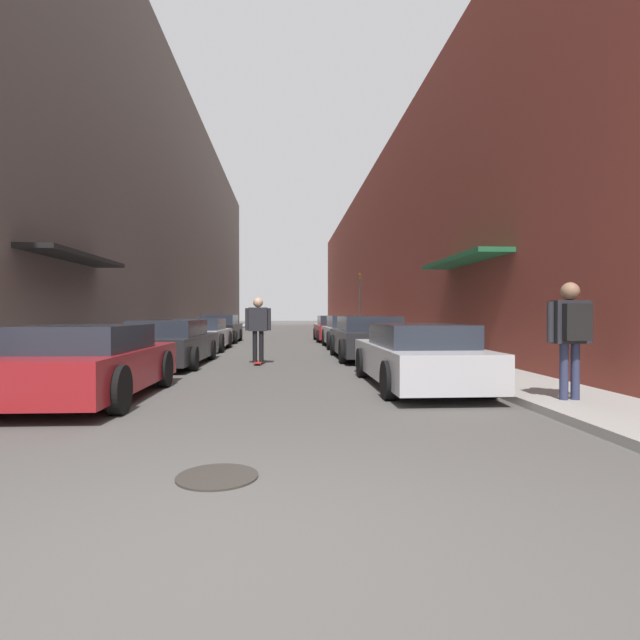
{
  "coord_description": "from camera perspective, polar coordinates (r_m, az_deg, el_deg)",
  "views": [
    {
      "loc": [
        0.32,
        -3.0,
        1.41
      ],
      "look_at": [
        1.26,
        10.97,
        1.22
      ],
      "focal_mm": 28.0,
      "sensor_mm": 36.0,
      "label": 1
    }
  ],
  "objects": [
    {
      "name": "parked_car_left_0",
      "position": [
        8.95,
        -24.78,
        -4.45
      ],
      "size": [
        1.91,
        4.22,
        1.22
      ],
      "color": "maroon",
      "rests_on": "ground"
    },
    {
      "name": "parked_car_right_3",
      "position": [
        25.3,
        1.77,
        -1.01
      ],
      "size": [
        2.07,
        4.29,
        1.3
      ],
      "color": "maroon",
      "rests_on": "ground"
    },
    {
      "name": "curb_strip_left",
      "position": [
        33.91,
        -12.48,
        -1.53
      ],
      "size": [
        1.8,
        61.02,
        0.12
      ],
      "color": "gray",
      "rests_on": "ground"
    },
    {
      "name": "parked_car_left_3",
      "position": [
        24.65,
        -11.36,
        -1.03
      ],
      "size": [
        1.87,
        4.14,
        1.34
      ],
      "color": "black",
      "rests_on": "ground"
    },
    {
      "name": "parked_car_right_2",
      "position": [
        20.46,
        3.36,
        -1.38
      ],
      "size": [
        2.03,
        4.2,
        1.31
      ],
      "color": "#B7B7BC",
      "rests_on": "ground"
    },
    {
      "name": "ground",
      "position": [
        27.44,
        -4.53,
        -2.18
      ],
      "size": [
        134.24,
        134.24,
        0.0
      ],
      "primitive_type": "plane",
      "color": "#4C4947"
    },
    {
      "name": "building_row_right",
      "position": [
        34.51,
        8.5,
        7.12
      ],
      "size": [
        4.9,
        61.02,
        10.47
      ],
      "color": "brown",
      "rests_on": "ground"
    },
    {
      "name": "parked_car_left_1",
      "position": [
        14.12,
        -16.67,
        -2.56
      ],
      "size": [
        1.91,
        4.81,
        1.23
      ],
      "color": "#232326",
      "rests_on": "ground"
    },
    {
      "name": "parked_car_right_1",
      "position": [
        15.43,
        5.43,
        -2.07
      ],
      "size": [
        2.0,
        4.46,
        1.32
      ],
      "color": "#232326",
      "rests_on": "ground"
    },
    {
      "name": "manhole_cover",
      "position": [
        4.56,
        -11.67,
        -17.12
      ],
      "size": [
        0.7,
        0.7,
        0.02
      ],
      "color": "#332D28",
      "rests_on": "ground"
    },
    {
      "name": "pedestrian",
      "position": [
        8.27,
        26.77,
        -0.67
      ],
      "size": [
        0.7,
        0.38,
        1.75
      ],
      "color": "#2D3351",
      "rests_on": "curb_strip_right"
    },
    {
      "name": "curb_strip_right",
      "position": [
        33.82,
        3.67,
        -1.52
      ],
      "size": [
        1.8,
        61.02,
        0.12
      ],
      "color": "gray",
      "rests_on": "ground"
    },
    {
      "name": "parked_car_left_2",
      "position": [
        19.46,
        -13.34,
        -1.64
      ],
      "size": [
        1.9,
        4.06,
        1.21
      ],
      "color": "#B7B7BC",
      "rests_on": "ground"
    },
    {
      "name": "building_row_left",
      "position": [
        34.98,
        -17.3,
        10.84
      ],
      "size": [
        4.9,
        61.02,
        15.1
      ],
      "color": "#564C47",
      "rests_on": "ground"
    },
    {
      "name": "traffic_light",
      "position": [
        32.8,
        4.55,
        2.71
      ],
      "size": [
        0.16,
        0.22,
        3.94
      ],
      "color": "#2D2D2D",
      "rests_on": "curb_strip_right"
    },
    {
      "name": "parked_car_right_0",
      "position": [
        9.75,
        11.03,
        -4.04
      ],
      "size": [
        1.86,
        4.66,
        1.21
      ],
      "color": "#B7B7BC",
      "rests_on": "ground"
    },
    {
      "name": "skateboarder",
      "position": [
        13.81,
        -7.09,
        -0.37
      ],
      "size": [
        0.71,
        0.78,
        1.84
      ],
      "color": "#B2231E",
      "rests_on": "ground"
    }
  ]
}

